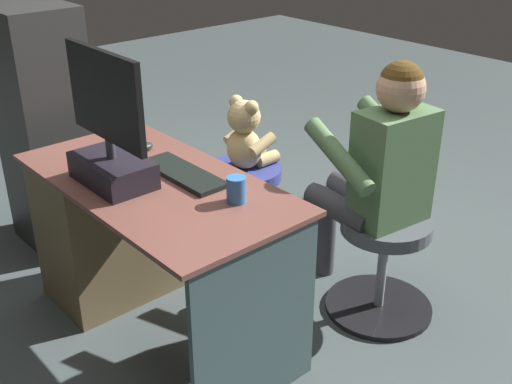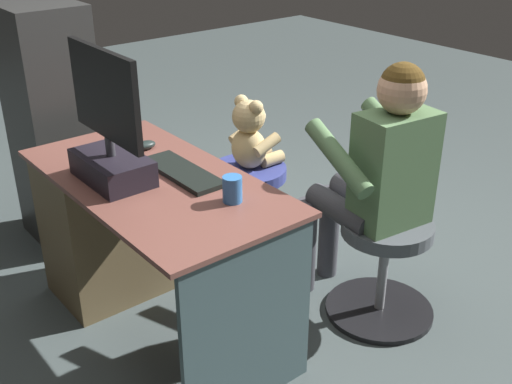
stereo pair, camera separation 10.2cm
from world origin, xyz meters
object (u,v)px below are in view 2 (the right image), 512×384
office_chair_teddy (249,203)px  computer_mouse (145,145)px  tv_remote (116,147)px  teddy_bear (251,136)px  desk (123,223)px  visitor_chair (384,261)px  monitor (110,141)px  cup (232,189)px  keyboard (182,172)px  person (376,169)px

office_chair_teddy → computer_mouse: bearing=90.5°
tv_remote → teddy_bear: 0.70m
desk → visitor_chair: 1.18m
teddy_bear → visitor_chair: teddy_bear is taller
monitor → cup: 0.52m
tv_remote → teddy_bear: size_ratio=0.41×
desk → visitor_chair: bearing=-136.4°
office_chair_teddy → teddy_bear: (0.00, -0.01, 0.38)m
tv_remote → desk: bearing=114.8°
cup → computer_mouse: bearing=-0.8°
computer_mouse → visitor_chair: size_ratio=0.20×
cup → teddy_bear: bearing=-42.9°
cup → office_chair_teddy: bearing=-42.3°
computer_mouse → desk: bearing=75.2°
computer_mouse → keyboard: bearing=176.4°
tv_remote → office_chair_teddy: size_ratio=0.30×
keyboard → cup: size_ratio=4.25×
desk → tv_remote: 0.35m
computer_mouse → office_chair_teddy: size_ratio=0.19×
keyboard → visitor_chair: bearing=-125.0°
cup → visitor_chair: cup is taller
office_chair_teddy → tv_remote: bearing=83.7°
keyboard → visitor_chair: keyboard is taller
tv_remote → visitor_chair: 1.28m
tv_remote → office_chair_teddy: 0.83m
keyboard → cup: (-0.32, -0.01, 0.04)m
tv_remote → visitor_chair: bearing=-172.0°
tv_remote → teddy_bear: bearing=-129.3°
keyboard → visitor_chair: (-0.49, -0.70, -0.46)m
monitor → tv_remote: monitor is taller
person → tv_remote: bearing=43.5°
keyboard → office_chair_teddy: size_ratio=0.85×
tv_remote → office_chair_teddy: tv_remote is taller
keyboard → desk: bearing=16.8°
monitor → computer_mouse: 0.36m
office_chair_teddy → person: size_ratio=0.43×
person → keyboard: bearing=59.5°
monitor → keyboard: bearing=-117.9°
desk → person: person is taller
teddy_bear → person: size_ratio=0.32×
desk → keyboard: size_ratio=2.95×
tv_remote → person: (-0.81, -0.77, -0.04)m
desk → monitor: size_ratio=2.39×
tv_remote → keyboard: bearing=158.0°
person → monitor: bearing=60.2°
monitor → office_chair_teddy: monitor is taller
computer_mouse → cup: size_ratio=0.97×
desk → visitor_chair: desk is taller
keyboard → tv_remote: 0.41m
computer_mouse → teddy_bear: teddy_bear is taller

